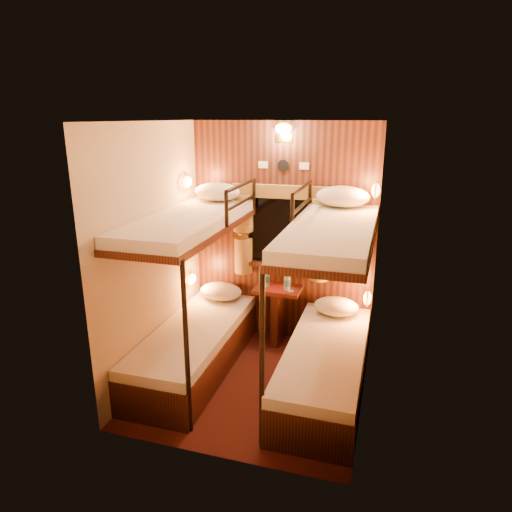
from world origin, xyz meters
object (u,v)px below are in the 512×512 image
(bunk_left, at_px, (194,317))
(bunk_right, at_px, (326,335))
(bottle_left, at_px, (267,278))
(bottle_right, at_px, (287,281))
(table, at_px, (277,308))

(bunk_left, distance_m, bunk_right, 1.30)
(bottle_left, xyz_separation_m, bottle_right, (0.24, -0.05, 0.01))
(bunk_right, xyz_separation_m, bottle_right, (-0.53, 0.72, 0.20))
(bunk_right, distance_m, table, 1.02)
(bunk_right, bearing_deg, bunk_left, 180.00)
(bunk_left, distance_m, table, 1.02)
(table, relative_size, bottle_right, 2.66)
(bunk_right, bearing_deg, bottle_left, 134.73)
(bottle_left, bearing_deg, bottle_right, -12.90)
(bunk_right, xyz_separation_m, table, (-0.65, 0.78, -0.14))
(table, bearing_deg, bottle_right, -26.50)
(bunk_right, distance_m, bottle_left, 1.11)
(table, height_order, bottle_left, bottle_left)
(bottle_right, bearing_deg, bottle_left, 167.10)
(bottle_left, bearing_deg, bunk_left, -124.05)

